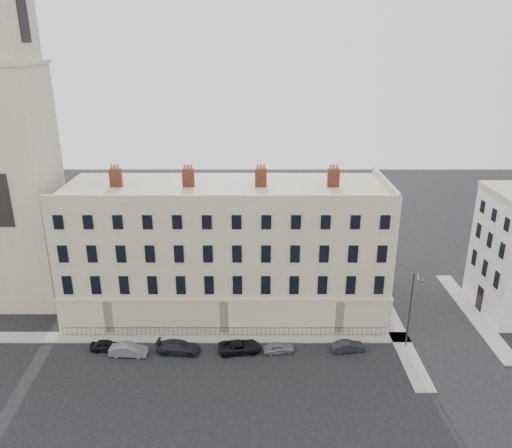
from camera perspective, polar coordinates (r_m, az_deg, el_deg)
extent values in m
plane|color=black|center=(51.23, 2.95, -15.94)|extent=(160.00, 160.00, 0.00)
cube|color=tan|center=(58.03, -3.43, -2.84)|extent=(36.00, 12.00, 15.00)
cube|color=beige|center=(55.11, -3.67, -10.60)|extent=(36.10, 0.18, 4.00)
cube|color=beige|center=(62.04, 13.74, -7.44)|extent=(0.18, 12.10, 4.00)
cube|color=tan|center=(49.82, -4.00, 2.89)|extent=(36.00, 0.35, 0.80)
cube|color=tan|center=(57.15, 14.62, 4.55)|extent=(0.35, 12.00, 0.80)
cube|color=brown|center=(57.28, -15.73, 5.11)|extent=(1.30, 0.70, 2.00)
cube|color=brown|center=(55.65, -7.74, 5.26)|extent=(1.30, 0.70, 2.00)
cube|color=brown|center=(55.15, 0.56, 5.30)|extent=(1.30, 0.70, 2.00)
cube|color=brown|center=(55.80, 8.83, 5.24)|extent=(1.30, 0.70, 2.00)
cube|color=tan|center=(63.83, -25.54, 3.52)|extent=(8.00, 8.00, 28.00)
cube|color=gray|center=(55.75, -7.89, -12.72)|extent=(48.00, 2.00, 0.12)
cube|color=gray|center=(59.83, 15.33, -10.83)|extent=(2.00, 24.00, 0.12)
cube|color=gray|center=(64.74, 23.56, -9.38)|extent=(2.00, 20.00, 0.12)
cube|color=black|center=(55.18, -3.68, -11.75)|extent=(35.00, 0.04, 0.04)
cube|color=black|center=(55.66, -3.66, -12.54)|extent=(35.00, 0.04, 0.04)
imported|color=black|center=(55.33, -16.72, -13.14)|extent=(3.33, 1.41, 1.12)
imported|color=slate|center=(53.90, -14.35, -13.77)|extent=(3.94, 1.59, 1.27)
imported|color=black|center=(53.29, -8.84, -13.72)|extent=(4.65, 2.19, 1.31)
imported|color=black|center=(52.86, -1.87, -13.83)|extent=(4.62, 2.61, 1.22)
imported|color=slate|center=(52.84, 2.59, -13.94)|extent=(3.37, 1.73, 1.10)
imported|color=black|center=(53.81, 10.48, -13.59)|extent=(3.56, 1.68, 1.13)
cylinder|color=#34353A|center=(54.12, 17.17, -9.40)|extent=(0.17, 0.17, 8.56)
cylinder|color=#34353A|center=(51.68, 18.07, -5.75)|extent=(0.50, 1.58, 0.11)
cube|color=#34353A|center=(51.15, 18.50, -6.15)|extent=(0.32, 0.57, 0.13)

